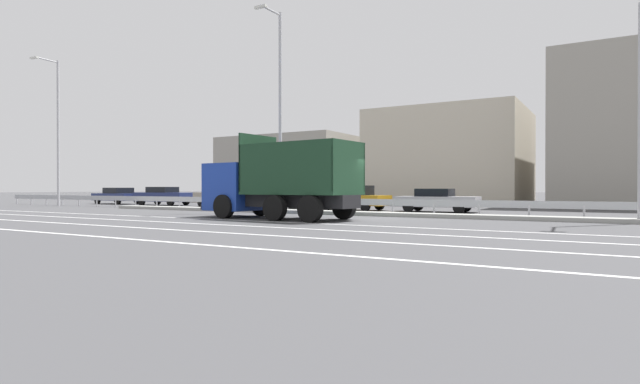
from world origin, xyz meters
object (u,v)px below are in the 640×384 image
object	(u,v)px
parked_car_4	(353,198)
street_lamp_0	(57,127)
parked_car_2	(224,196)
parked_car_1	(164,196)
median_road_sign	(244,191)
parked_car_5	(437,200)
parked_car_3	(292,197)
dump_truck	(264,189)
street_lamp_1	(279,104)
parked_car_0	(118,196)

from	to	relation	value
parked_car_4	street_lamp_0	bearing A→B (deg)	107.96
parked_car_2	parked_car_1	bearing A→B (deg)	-91.93
median_road_sign	parked_car_5	size ratio (longest dim) A/B	0.48
parked_car_3	parked_car_4	xyz separation A→B (m)	(4.82, -0.54, -0.03)
parked_car_1	dump_truck	bearing A→B (deg)	55.81
median_road_sign	street_lamp_1	world-z (taller)	street_lamp_1
parked_car_1	parked_car_3	distance (m)	11.87
parked_car_2	parked_car_5	world-z (taller)	parked_car_2
median_road_sign	parked_car_3	world-z (taller)	median_road_sign
street_lamp_0	street_lamp_1	size ratio (longest dim) A/B	0.99
street_lamp_1	parked_car_0	size ratio (longest dim) A/B	2.36
street_lamp_0	parked_car_0	world-z (taller)	street_lamp_0
parked_car_4	parked_car_3	bearing A→B (deg)	87.88
parked_car_3	parked_car_5	distance (m)	9.91
parked_car_0	street_lamp_1	bearing A→B (deg)	-102.26
dump_truck	parked_car_0	bearing A→B (deg)	71.36
parked_car_0	parked_car_5	distance (m)	27.43
parked_car_1	parked_car_4	xyz separation A→B (m)	(16.70, -0.40, 0.00)
parked_car_5	median_road_sign	bearing A→B (deg)	-64.48
parked_car_1	parked_car_0	bearing A→B (deg)	-96.34
street_lamp_1	parked_car_4	size ratio (longest dim) A/B	2.43
street_lamp_1	median_road_sign	bearing A→B (deg)	-179.15
parked_car_3	parked_car_2	bearing A→B (deg)	-87.00
parked_car_0	parked_car_1	xyz separation A→B (m)	(5.66, -0.16, 0.03)
parked_car_3	parked_car_4	bearing A→B (deg)	80.45
parked_car_0	dump_truck	bearing A→B (deg)	-110.47
street_lamp_0	parked_car_1	world-z (taller)	street_lamp_0
median_road_sign	parked_car_0	distance (m)	18.82
parked_car_0	parked_car_4	xyz separation A→B (m)	(22.35, -0.56, 0.04)
street_lamp_1	parked_car_5	bearing A→B (deg)	35.46
median_road_sign	parked_car_0	xyz separation A→B (m)	(-17.99, 5.49, -0.44)
street_lamp_0	street_lamp_1	bearing A→B (deg)	1.01
street_lamp_1	parked_car_3	world-z (taller)	street_lamp_1
median_road_sign	parked_car_4	distance (m)	6.60
median_road_sign	parked_car_4	world-z (taller)	median_road_sign
street_lamp_0	parked_car_3	bearing A→B (deg)	19.09
median_road_sign	street_lamp_0	xyz separation A→B (m)	(-17.18, -0.31, 4.66)
street_lamp_0	parked_car_5	xyz separation A→B (m)	(26.62, 5.39, -5.13)
dump_truck	parked_car_5	size ratio (longest dim) A/B	1.66
street_lamp_0	parked_car_2	size ratio (longest dim) A/B	2.44
dump_truck	parked_car_4	xyz separation A→B (m)	(-0.15, 9.10, -0.56)
median_road_sign	parked_car_1	size ratio (longest dim) A/B	0.45
parked_car_0	parked_car_4	world-z (taller)	parked_car_4
median_road_sign	parked_car_2	distance (m)	7.58
parked_car_2	parked_car_5	xyz separation A→B (m)	(15.20, 0.18, -0.10)
dump_truck	parked_car_2	xyz separation A→B (m)	(-10.27, 9.07, -0.52)
dump_truck	median_road_sign	bearing A→B (deg)	51.85
parked_car_2	parked_car_5	distance (m)	15.20
parked_car_1	street_lamp_0	bearing A→B (deg)	-45.37
parked_car_1	parked_car_2	distance (m)	6.59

